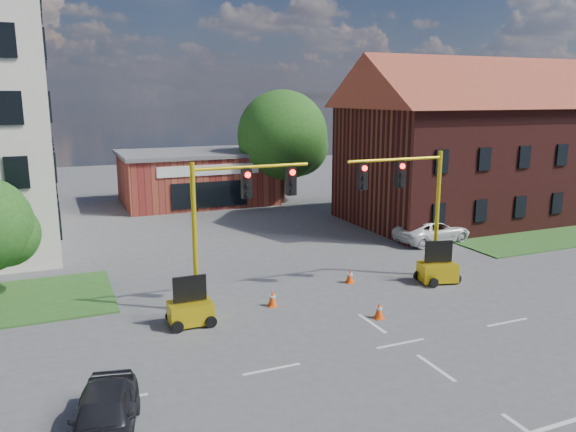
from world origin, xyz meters
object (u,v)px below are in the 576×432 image
object	(u,v)px
trailer_west	(190,310)
trailer_east	(438,270)
sedan_dark	(104,416)
signal_mast_east	(410,201)
pickup_white	(433,231)
signal_mast_west	(233,215)

from	to	relation	value
trailer_west	trailer_east	bearing A→B (deg)	3.08
sedan_dark	trailer_east	bearing A→B (deg)	35.76
signal_mast_east	pickup_white	world-z (taller)	signal_mast_east
signal_mast_west	signal_mast_east	xyz separation A→B (m)	(8.71, 0.00, 0.00)
signal_mast_east	sedan_dark	size ratio (longest dim) A/B	1.55
signal_mast_east	pickup_white	size ratio (longest dim) A/B	1.26
signal_mast_west	trailer_west	distance (m)	4.22
signal_mast_east	sedan_dark	distance (m)	17.02
trailer_west	sedan_dark	bearing A→B (deg)	-119.10
trailer_east	pickup_white	size ratio (longest dim) A/B	0.40
sedan_dark	signal_mast_east	bearing A→B (deg)	40.16
signal_mast_east	trailer_west	size ratio (longest dim) A/B	3.27
signal_mast_east	sedan_dark	xyz separation A→B (m)	(-14.73, -7.89, -3.24)
signal_mast_west	sedan_dark	distance (m)	10.44
signal_mast_east	pickup_white	bearing A→B (deg)	43.98
signal_mast_west	pickup_white	size ratio (longest dim) A/B	1.26
signal_mast_west	pickup_white	world-z (taller)	signal_mast_west
pickup_white	trailer_west	bearing A→B (deg)	106.05
signal_mast_west	trailer_east	world-z (taller)	signal_mast_west
pickup_white	trailer_east	bearing A→B (deg)	138.42
pickup_white	sedan_dark	xyz separation A→B (m)	(-20.40, -13.36, -0.00)
signal_mast_east	trailer_west	xyz separation A→B (m)	(-10.94, -1.34, -3.33)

